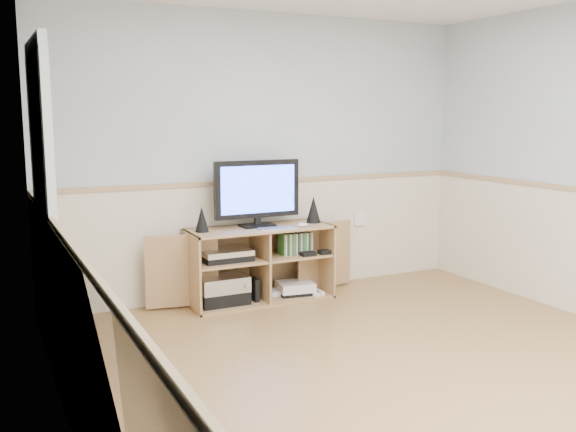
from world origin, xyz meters
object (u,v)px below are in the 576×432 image
object	(u,v)px
monitor	(257,191)
game_consoles	(294,288)
keyboard	(277,228)
media_cabinet	(257,262)

from	to	relation	value
monitor	game_consoles	bearing A→B (deg)	-10.61
keyboard	monitor	bearing A→B (deg)	125.91
keyboard	game_consoles	distance (m)	0.64
media_cabinet	keyboard	xyz separation A→B (m)	(0.10, -0.20, 0.32)
monitor	keyboard	size ratio (longest dim) A/B	2.48
game_consoles	keyboard	bearing A→B (deg)	-150.25
monitor	keyboard	distance (m)	0.37
media_cabinet	game_consoles	distance (m)	0.42
monitor	keyboard	world-z (taller)	monitor
media_cabinet	keyboard	size ratio (longest dim) A/B	6.28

